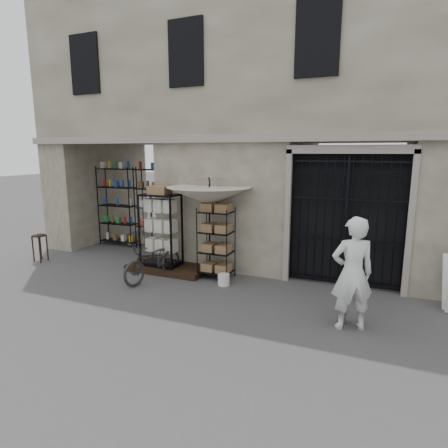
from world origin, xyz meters
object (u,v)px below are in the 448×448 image
at_px(market_umbrella, 209,191).
at_px(shopkeeper, 349,328).
at_px(display_cabinet, 161,234).
at_px(wire_rack, 216,244).
at_px(steel_bollard, 343,302).
at_px(white_bucket, 224,280).
at_px(bicycle, 154,279).
at_px(wooden_stool, 40,247).

height_order(market_umbrella, shopkeeper, market_umbrella).
height_order(display_cabinet, shopkeeper, display_cabinet).
bearing_deg(market_umbrella, wire_rack, -33.06).
bearing_deg(steel_bollard, shopkeeper, -46.52).
xyz_separation_m(display_cabinet, market_umbrella, (1.24, 0.20, 1.09)).
distance_m(display_cabinet, white_bucket, 2.04).
bearing_deg(bicycle, steel_bollard, 3.50).
distance_m(wire_rack, shopkeeper, 3.55).
bearing_deg(display_cabinet, market_umbrella, -9.80).
xyz_separation_m(wire_rack, wooden_stool, (-4.99, -0.60, -0.44)).
height_order(display_cabinet, wooden_stool, display_cabinet).
bearing_deg(bicycle, wire_rack, 39.81).
xyz_separation_m(wire_rack, white_bucket, (0.35, -0.38, -0.70)).
xyz_separation_m(display_cabinet, wire_rack, (1.48, 0.04, -0.12)).
bearing_deg(market_umbrella, wooden_stool, -170.93).
bearing_deg(wire_rack, shopkeeper, -18.45).
bearing_deg(shopkeeper, display_cabinet, -41.63).
bearing_deg(display_cabinet, bicycle, -92.75).
height_order(wire_rack, steel_bollard, wire_rack).
distance_m(display_cabinet, steel_bollard, 4.70).
xyz_separation_m(display_cabinet, white_bucket, (1.83, -0.34, -0.82)).
relative_size(white_bucket, bicycle, 0.15).
height_order(wooden_stool, shopkeeper, wooden_stool).
xyz_separation_m(wooden_stool, steel_bollard, (7.98, -0.75, 0.01)).
height_order(display_cabinet, steel_bollard, display_cabinet).
height_order(white_bucket, steel_bollard, steel_bollard).
relative_size(bicycle, wooden_stool, 2.39).
xyz_separation_m(white_bucket, steel_bollard, (2.65, -0.97, 0.27)).
distance_m(wire_rack, market_umbrella, 1.25).
bearing_deg(white_bucket, market_umbrella, 137.78).
bearing_deg(display_cabinet, steel_bollard, -35.20).
bearing_deg(display_cabinet, wooden_stool, 170.18).
bearing_deg(wire_rack, steel_bollard, -17.28).
bearing_deg(wire_rack, market_umbrella, 153.90).
distance_m(wire_rack, bicycle, 1.68).
bearing_deg(wooden_stool, market_umbrella, 9.07).
relative_size(display_cabinet, steel_bollard, 2.45).
xyz_separation_m(market_umbrella, bicycle, (-1.05, -0.83, -2.04)).
height_order(white_bucket, bicycle, bicycle).
height_order(wire_rack, white_bucket, wire_rack).
bearing_deg(steel_bollard, display_cabinet, 163.68).
xyz_separation_m(white_bucket, bicycle, (-1.65, -0.29, -0.13)).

